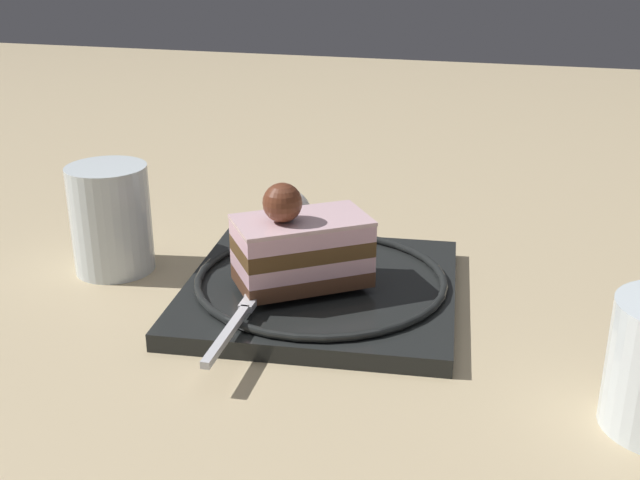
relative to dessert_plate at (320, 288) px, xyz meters
name	(u,v)px	position (x,y,z in m)	size (l,w,h in m)	color
ground_plane	(308,297)	(0.00, -0.01, -0.01)	(2.40, 2.40, 0.00)	tan
dessert_plate	(320,288)	(0.00, 0.00, 0.00)	(0.23, 0.23, 0.02)	black
cake_slice	(304,247)	(0.01, -0.01, 0.04)	(0.10, 0.11, 0.08)	brown
whipped_cream_dollop	(290,217)	(-0.06, -0.04, 0.03)	(0.04, 0.04, 0.05)	white
fork	(240,317)	(0.08, -0.03, 0.01)	(0.13, 0.01, 0.00)	silver
drink_glass_far	(112,225)	(-0.01, -0.18, 0.03)	(0.07, 0.07, 0.09)	silver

